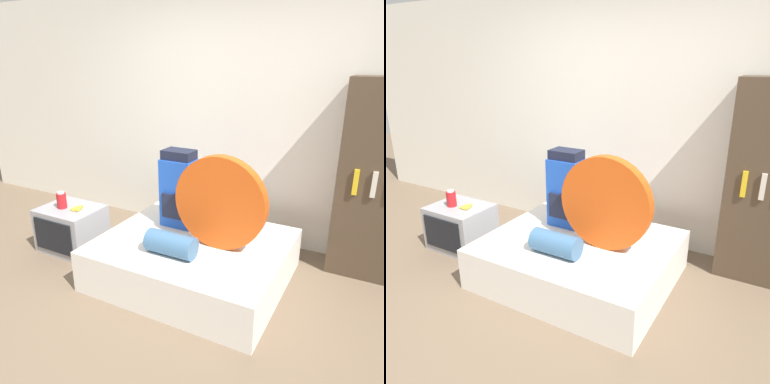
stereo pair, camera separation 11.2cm
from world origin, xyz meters
TOP-DOWN VIEW (x-y plane):
  - ground_plane at (0.00, 0.00)m, footprint 16.00×16.00m
  - wall_back at (0.00, 1.86)m, footprint 8.00×0.05m
  - bed at (0.05, 0.82)m, footprint 1.60×1.37m
  - backpack at (-0.23, 1.05)m, footprint 0.31×0.24m
  - tent_bag at (0.30, 0.82)m, footprint 0.80×0.10m
  - sleeping_roll at (0.01, 0.51)m, footprint 0.42×0.19m
  - television at (-1.33, 0.72)m, footprint 0.60×0.51m
  - canister at (-1.40, 0.69)m, footprint 0.10×0.10m
  - banana_bunch at (-1.23, 0.73)m, footprint 0.12×0.15m

SIDE VIEW (x-z plane):
  - ground_plane at x=0.00m, z-range 0.00..0.00m
  - bed at x=0.05m, z-range 0.00..0.38m
  - television at x=-1.33m, z-range 0.00..0.46m
  - sleeping_roll at x=0.01m, z-range 0.38..0.57m
  - banana_bunch at x=-1.23m, z-range 0.46..0.49m
  - canister at x=-1.40m, z-range 0.45..0.62m
  - backpack at x=-0.23m, z-range 0.36..1.10m
  - tent_bag at x=0.30m, z-range 0.38..1.17m
  - wall_back at x=0.00m, z-range 0.00..2.60m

